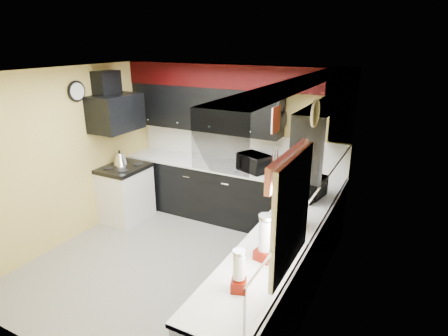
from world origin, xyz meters
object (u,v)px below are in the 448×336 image
toaster_oven (253,163)px  utensil_crock (275,170)px  knife_block (284,169)px  microwave (308,188)px  kettle (120,159)px

toaster_oven → utensil_crock: (0.35, -0.02, -0.05)m
toaster_oven → knife_block: (0.48, 0.03, -0.03)m
microwave → utensil_crock: microwave is taller
utensil_crock → kettle: size_ratio=0.71×
microwave → utensil_crock: (-0.67, 0.58, -0.05)m
utensil_crock → knife_block: (0.13, 0.05, 0.02)m
knife_block → microwave: bearing=-39.9°
knife_block → kettle: knife_block is taller
toaster_oven → kettle: (-2.03, -0.69, -0.05)m
toaster_oven → knife_block: size_ratio=2.23×
microwave → kettle: 3.05m
utensil_crock → knife_block: knife_block is taller
toaster_oven → microwave: 1.18m
utensil_crock → kettle: kettle is taller
toaster_oven → kettle: 2.15m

